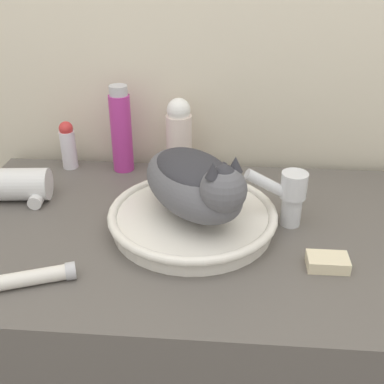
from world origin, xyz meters
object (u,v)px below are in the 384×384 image
(hair_dryer, at_px, (15,185))
(lotion_bottle_white, at_px, (179,136))
(shampoo_bottle_tall, at_px, (121,130))
(cat, at_px, (196,181))
(deodorant_stick, at_px, (68,145))
(faucet, at_px, (289,194))
(cream_tube, at_px, (37,277))
(soap_bar, at_px, (328,262))

(hair_dryer, bearing_deg, lotion_bottle_white, -159.57)
(lotion_bottle_white, height_order, shampoo_bottle_tall, shampoo_bottle_tall)
(cat, height_order, deodorant_stick, cat)
(faucet, xyz_separation_m, hair_dryer, (-0.63, 0.06, -0.04))
(cream_tube, xyz_separation_m, hair_dryer, (-0.16, 0.30, 0.02))
(deodorant_stick, height_order, cream_tube, deodorant_stick)
(deodorant_stick, distance_m, shampoo_bottle_tall, 0.15)
(faucet, bearing_deg, hair_dryer, -14.09)
(shampoo_bottle_tall, bearing_deg, faucet, -30.72)
(hair_dryer, relative_size, soap_bar, 2.40)
(cat, distance_m, soap_bar, 0.30)
(faucet, height_order, soap_bar, faucet)
(cat, relative_size, faucet, 2.58)
(lotion_bottle_white, height_order, soap_bar, lotion_bottle_white)
(faucet, xyz_separation_m, lotion_bottle_white, (-0.26, 0.24, 0.03))
(lotion_bottle_white, bearing_deg, faucet, -43.19)
(cream_tube, xyz_separation_m, soap_bar, (0.53, 0.09, -0.00))
(deodorant_stick, xyz_separation_m, soap_bar, (0.62, -0.39, -0.05))
(lotion_bottle_white, relative_size, deodorant_stick, 1.54)
(faucet, distance_m, deodorant_stick, 0.60)
(cat, xyz_separation_m, shampoo_bottle_tall, (-0.21, 0.28, -0.00))
(shampoo_bottle_tall, bearing_deg, cat, -52.72)
(cat, relative_size, shampoo_bottle_tall, 1.54)
(lotion_bottle_white, height_order, cream_tube, lotion_bottle_white)
(cream_tube, relative_size, soap_bar, 1.87)
(shampoo_bottle_tall, xyz_separation_m, soap_bar, (0.47, -0.39, -0.10))
(lotion_bottle_white, relative_size, cream_tube, 1.37)
(deodorant_stick, relative_size, cream_tube, 0.89)
(lotion_bottle_white, xyz_separation_m, hair_dryer, (-0.37, -0.18, -0.06))
(deodorant_stick, xyz_separation_m, hair_dryer, (-0.07, -0.18, -0.03))
(soap_bar, bearing_deg, cream_tube, -170.44)
(deodorant_stick, distance_m, hair_dryer, 0.20)
(cat, distance_m, faucet, 0.20)
(shampoo_bottle_tall, height_order, cream_tube, shampoo_bottle_tall)
(soap_bar, bearing_deg, hair_dryer, 163.02)
(deodorant_stick, bearing_deg, lotion_bottle_white, 0.00)
(deodorant_stick, bearing_deg, hair_dryer, -112.27)
(hair_dryer, bearing_deg, faucet, 168.74)
(faucet, distance_m, hair_dryer, 0.63)
(lotion_bottle_white, bearing_deg, soap_bar, -50.53)
(deodorant_stick, relative_size, soap_bar, 1.67)
(deodorant_stick, bearing_deg, shampoo_bottle_tall, 0.00)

